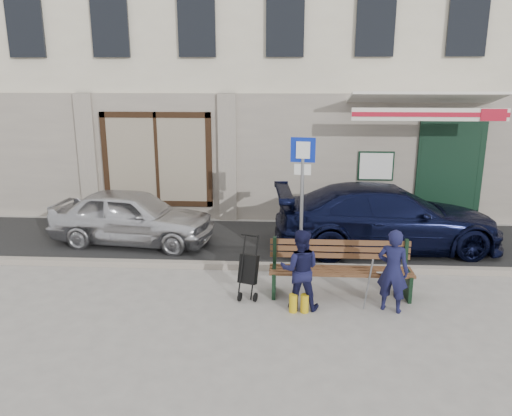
# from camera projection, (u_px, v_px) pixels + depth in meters

# --- Properties ---
(ground) EXTENTS (80.00, 80.00, 0.00)m
(ground) POSITION_uv_depth(u_px,v_px,m) (280.00, 304.00, 8.18)
(ground) COLOR #9E9991
(ground) RESTS_ON ground
(asphalt_lane) EXTENTS (60.00, 3.20, 0.01)m
(asphalt_lane) POSITION_uv_depth(u_px,v_px,m) (282.00, 242.00, 11.17)
(asphalt_lane) COLOR #282828
(asphalt_lane) RESTS_ON ground
(curb) EXTENTS (60.00, 0.18, 0.12)m
(curb) POSITION_uv_depth(u_px,v_px,m) (281.00, 267.00, 9.61)
(curb) COLOR #9E9384
(curb) RESTS_ON ground
(building) EXTENTS (20.00, 8.27, 10.00)m
(building) POSITION_uv_depth(u_px,v_px,m) (286.00, 29.00, 15.04)
(building) COLOR beige
(building) RESTS_ON ground
(car_silver) EXTENTS (3.73, 1.86, 1.22)m
(car_silver) POSITION_uv_depth(u_px,v_px,m) (132.00, 217.00, 11.01)
(car_silver) COLOR silver
(car_silver) RESTS_ON ground
(car_navy) EXTENTS (4.93, 2.32, 1.39)m
(car_navy) POSITION_uv_depth(u_px,v_px,m) (387.00, 217.00, 10.65)
(car_navy) COLOR black
(car_navy) RESTS_ON ground
(parking_sign) EXTENTS (0.46, 0.11, 2.51)m
(parking_sign) POSITION_uv_depth(u_px,v_px,m) (302.00, 182.00, 9.49)
(parking_sign) COLOR gray
(parking_sign) RESTS_ON ground
(bench) EXTENTS (2.40, 1.17, 0.98)m
(bench) POSITION_uv_depth(u_px,v_px,m) (338.00, 270.00, 8.40)
(bench) COLOR brown
(bench) RESTS_ON ground
(man) EXTENTS (0.58, 0.49, 1.35)m
(man) POSITION_uv_depth(u_px,v_px,m) (393.00, 271.00, 7.80)
(man) COLOR #15163B
(man) RESTS_ON ground
(woman) EXTENTS (0.67, 0.53, 1.32)m
(woman) POSITION_uv_depth(u_px,v_px,m) (300.00, 269.00, 7.90)
(woman) COLOR #141437
(woman) RESTS_ON ground
(stroller) EXTENTS (0.37, 0.48, 1.05)m
(stroller) POSITION_uv_depth(u_px,v_px,m) (248.00, 270.00, 8.37)
(stroller) COLOR black
(stroller) RESTS_ON ground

